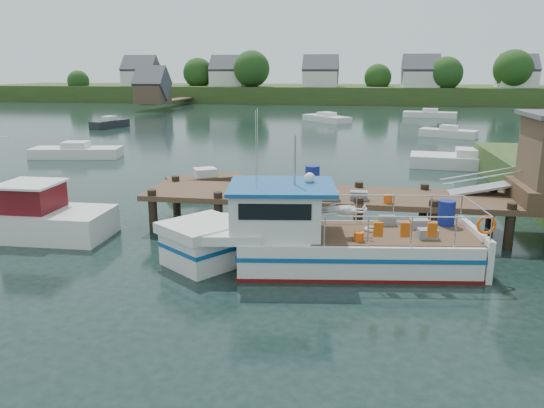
# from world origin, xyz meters

# --- Properties ---
(ground_plane) EXTENTS (160.00, 160.00, 0.00)m
(ground_plane) POSITION_xyz_m (0.00, 0.00, 0.00)
(ground_plane) COLOR black
(far_shore) EXTENTS (140.00, 42.55, 9.22)m
(far_shore) POSITION_xyz_m (0.01, 82.37, 2.10)
(far_shore) COLOR #344A1E
(far_shore) RESTS_ON ground
(dock) EXTENTS (16.60, 3.00, 4.78)m
(dock) POSITION_xyz_m (6.51, 0.01, 2.24)
(dock) COLOR #4E3725
(dock) RESTS_ON ground
(lobster_boat) EXTENTS (10.09, 4.00, 4.79)m
(lobster_boat) POSITION_xyz_m (0.74, -3.87, 0.87)
(lobster_boat) COLOR silver
(lobster_boat) RESTS_ON ground
(work_boat) EXTENTS (7.84, 2.50, 4.14)m
(work_boat) POSITION_xyz_m (-10.43, -2.51, 0.66)
(work_boat) COLOR silver
(work_boat) RESTS_ON ground
(moored_rowboat) EXTENTS (3.90, 3.00, 1.10)m
(moored_rowboat) POSITION_xyz_m (-5.59, 5.88, 0.41)
(moored_rowboat) COLOR #4E3725
(moored_rowboat) RESTS_ON ground
(moored_far) EXTENTS (6.75, 3.34, 1.10)m
(moored_far) POSITION_xyz_m (10.75, 50.39, 0.41)
(moored_far) COLOR silver
(moored_far) RESTS_ON ground
(moored_a) EXTENTS (6.19, 3.01, 1.09)m
(moored_a) POSITION_xyz_m (-17.11, 14.14, 0.41)
(moored_a) COLOR silver
(moored_a) RESTS_ON ground
(moored_b) EXTENTS (5.13, 3.48, 1.08)m
(moored_b) POSITION_xyz_m (9.85, 29.94, 0.40)
(moored_b) COLOR silver
(moored_b) RESTS_ON ground
(moored_c) EXTENTS (7.69, 3.40, 1.17)m
(moored_c) POSITION_xyz_m (8.92, 14.35, 0.44)
(moored_c) COLOR silver
(moored_c) RESTS_ON ground
(moored_d) EXTENTS (5.95, 6.37, 1.11)m
(moored_d) POSITION_xyz_m (-1.76, 42.54, 0.41)
(moored_d) COLOR silver
(moored_d) RESTS_ON ground
(moored_e) EXTENTS (2.74, 4.61, 1.21)m
(moored_e) POSITION_xyz_m (-23.53, 32.50, 0.45)
(moored_e) COLOR black
(moored_e) RESTS_ON ground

